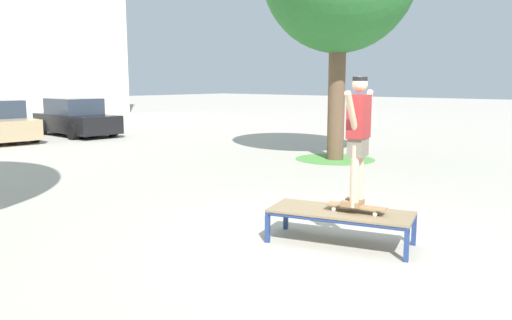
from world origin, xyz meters
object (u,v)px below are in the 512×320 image
Objects in this scene: skate_box at (341,214)px; skater at (358,132)px; car_black at (76,118)px; skateboard at (356,207)px.

skater is at bearing -73.70° from skate_box.
car_black is (5.01, 15.62, -0.84)m from skater.
skate_box is 1.14m from skater.
skate_box is at bearing 106.26° from skateboard.
car_black reaches higher than skate_box.
skate_box is 0.48× the size of car_black.
skater is at bearing -107.78° from car_black.
skateboard is 16.40m from car_black.
skate_box is at bearing 106.30° from skater.
skateboard is at bearing -78.83° from skater.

